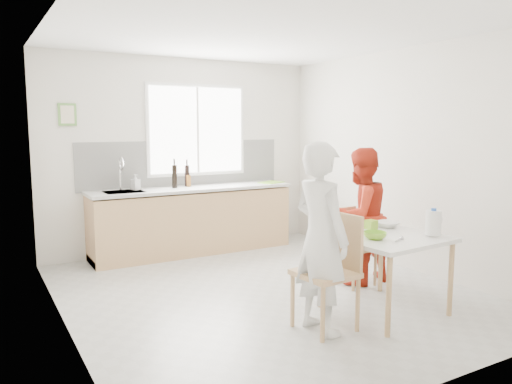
# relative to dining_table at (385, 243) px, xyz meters

# --- Properties ---
(ground) EXTENTS (4.50, 4.50, 0.00)m
(ground) POSITION_rel_dining_table_xyz_m (-0.69, 1.05, -0.66)
(ground) COLOR #B7B7B2
(ground) RESTS_ON ground
(room_shell) EXTENTS (4.50, 4.50, 4.50)m
(room_shell) POSITION_rel_dining_table_xyz_m (-0.69, 1.05, 0.98)
(room_shell) COLOR silver
(room_shell) RESTS_ON ground
(window) EXTENTS (1.50, 0.06, 1.30)m
(window) POSITION_rel_dining_table_xyz_m (-0.49, 3.27, 1.04)
(window) COLOR white
(window) RESTS_ON room_shell
(backsplash) EXTENTS (3.00, 0.02, 0.65)m
(backsplash) POSITION_rel_dining_table_xyz_m (-0.69, 3.29, 0.56)
(backsplash) COLOR white
(backsplash) RESTS_ON room_shell
(picture_frame) EXTENTS (0.22, 0.03, 0.28)m
(picture_frame) POSITION_rel_dining_table_xyz_m (-2.24, 3.28, 1.24)
(picture_frame) COLOR #619A46
(picture_frame) RESTS_ON room_shell
(kitchen_counter) EXTENTS (2.84, 0.64, 1.37)m
(kitchen_counter) POSITION_rel_dining_table_xyz_m (-0.70, 3.00, -0.25)
(kitchen_counter) COLOR tan
(kitchen_counter) RESTS_ON ground
(dining_table) EXTENTS (1.03, 1.03, 0.74)m
(dining_table) POSITION_rel_dining_table_xyz_m (0.00, 0.00, 0.00)
(dining_table) COLOR silver
(dining_table) RESTS_ON ground
(chair_left) EXTENTS (0.50, 0.50, 1.00)m
(chair_left) POSITION_rel_dining_table_xyz_m (-0.67, -0.05, -0.11)
(chair_left) COLOR tan
(chair_left) RESTS_ON ground
(chair_far) EXTENTS (0.42, 0.42, 0.85)m
(chair_far) POSITION_rel_dining_table_xyz_m (0.29, 0.84, -0.20)
(chair_far) COLOR tan
(chair_far) RESTS_ON ground
(person_white) EXTENTS (0.43, 0.62, 1.63)m
(person_white) POSITION_rel_dining_table_xyz_m (-0.81, -0.06, 0.15)
(person_white) COLOR white
(person_white) RESTS_ON ground
(person_red) EXTENTS (0.78, 0.63, 1.52)m
(person_red) POSITION_rel_dining_table_xyz_m (0.39, 0.79, 0.10)
(person_red) COLOR red
(person_red) RESTS_ON ground
(bowl_green) EXTENTS (0.22, 0.22, 0.07)m
(bowl_green) POSITION_rel_dining_table_xyz_m (-0.20, -0.06, 0.11)
(bowl_green) COLOR #7EC42D
(bowl_green) RESTS_ON dining_table
(bowl_white) EXTENTS (0.25, 0.25, 0.06)m
(bowl_white) POSITION_rel_dining_table_xyz_m (0.28, 0.27, 0.11)
(bowl_white) COLOR white
(bowl_white) RESTS_ON dining_table
(milk_jug) EXTENTS (0.19, 0.14, 0.25)m
(milk_jug) POSITION_rel_dining_table_xyz_m (0.34, -0.26, 0.21)
(milk_jug) COLOR white
(milk_jug) RESTS_ON dining_table
(green_box) EXTENTS (0.11, 0.11, 0.09)m
(green_box) POSITION_rel_dining_table_xyz_m (0.08, 0.29, 0.12)
(green_box) COLOR #80B529
(green_box) RESTS_ON dining_table
(spoon) EXTENTS (0.15, 0.08, 0.01)m
(spoon) POSITION_rel_dining_table_xyz_m (-0.06, -0.23, 0.09)
(spoon) COLOR #A5A5AA
(spoon) RESTS_ON dining_table
(cutting_board) EXTENTS (0.42, 0.36, 0.01)m
(cutting_board) POSITION_rel_dining_table_xyz_m (0.54, 2.92, 0.26)
(cutting_board) COLOR #7FC52D
(cutting_board) RESTS_ON kitchen_counter
(wine_bottle_a) EXTENTS (0.07, 0.07, 0.32)m
(wine_bottle_a) POSITION_rel_dining_table_xyz_m (-0.94, 3.03, 0.42)
(wine_bottle_a) COLOR black
(wine_bottle_a) RESTS_ON kitchen_counter
(wine_bottle_b) EXTENTS (0.07, 0.07, 0.30)m
(wine_bottle_b) POSITION_rel_dining_table_xyz_m (-0.72, 3.13, 0.41)
(wine_bottle_b) COLOR black
(wine_bottle_b) RESTS_ON kitchen_counter
(jar_amber) EXTENTS (0.06, 0.06, 0.16)m
(jar_amber) POSITION_rel_dining_table_xyz_m (-0.71, 3.08, 0.34)
(jar_amber) COLOR brown
(jar_amber) RESTS_ON kitchen_counter
(soap_bottle) EXTENTS (0.12, 0.12, 0.21)m
(soap_bottle) POSITION_rel_dining_table_xyz_m (-1.46, 3.10, 0.36)
(soap_bottle) COLOR #999999
(soap_bottle) RESTS_ON kitchen_counter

